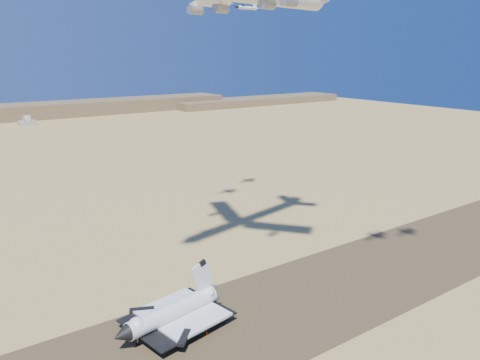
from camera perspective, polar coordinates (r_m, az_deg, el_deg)
ground at (r=146.73m, az=-2.15°, el=-17.92°), size 1200.00×1200.00×0.00m
runway at (r=146.71m, az=-2.15°, el=-17.91°), size 600.00×50.00×0.06m
ridgeline at (r=648.57m, az=-23.26°, el=7.54°), size 960.00×90.00×18.00m
shuttle at (r=146.56m, az=-8.30°, el=-15.83°), size 37.59×27.41×18.50m
crew_a at (r=147.19m, az=-4.00°, el=-17.44°), size 0.50×0.64×1.57m
crew_b at (r=147.69m, az=-4.47°, el=-17.28°), size 0.66×0.95×1.78m
crew_c at (r=144.28m, az=-4.06°, el=-18.15°), size 1.11×0.84×1.70m
chase_jet_c at (r=204.84m, az=-2.82°, el=20.77°), size 15.31×8.24×3.81m
chase_jet_d at (r=228.88m, az=0.81°, el=20.27°), size 15.40×8.74×3.88m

